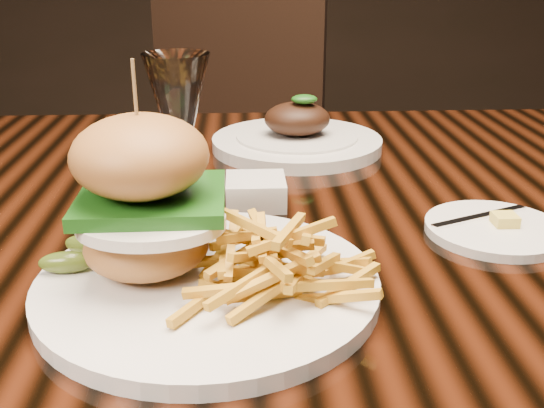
{
  "coord_description": "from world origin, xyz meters",
  "views": [
    {
      "loc": [
        -0.05,
        -0.72,
        1.03
      ],
      "look_at": [
        -0.02,
        -0.17,
        0.81
      ],
      "focal_mm": 42.0,
      "sensor_mm": 36.0,
      "label": 1
    }
  ],
  "objects_px": {
    "dining_table": "(279,256)",
    "chair_far": "(229,153)",
    "wine_glass": "(178,102)",
    "burger_plate": "(196,238)",
    "far_dish": "(297,138)"
  },
  "relations": [
    {
      "from": "dining_table",
      "to": "wine_glass",
      "type": "height_order",
      "value": "wine_glass"
    },
    {
      "from": "burger_plate",
      "to": "wine_glass",
      "type": "relative_size",
      "value": 1.61
    },
    {
      "from": "burger_plate",
      "to": "far_dish",
      "type": "relative_size",
      "value": 1.17
    },
    {
      "from": "burger_plate",
      "to": "chair_far",
      "type": "height_order",
      "value": "same"
    },
    {
      "from": "burger_plate",
      "to": "far_dish",
      "type": "bearing_deg",
      "value": 85.22
    },
    {
      "from": "burger_plate",
      "to": "chair_far",
      "type": "distance_m",
      "value": 1.14
    },
    {
      "from": "dining_table",
      "to": "wine_glass",
      "type": "bearing_deg",
      "value": -145.99
    },
    {
      "from": "dining_table",
      "to": "far_dish",
      "type": "relative_size",
      "value": 6.24
    },
    {
      "from": "burger_plate",
      "to": "chair_far",
      "type": "bearing_deg",
      "value": 100.87
    },
    {
      "from": "burger_plate",
      "to": "far_dish",
      "type": "distance_m",
      "value": 0.45
    },
    {
      "from": "dining_table",
      "to": "chair_far",
      "type": "height_order",
      "value": "chair_far"
    },
    {
      "from": "dining_table",
      "to": "chair_far",
      "type": "distance_m",
      "value": 0.9
    },
    {
      "from": "dining_table",
      "to": "burger_plate",
      "type": "xyz_separation_m",
      "value": [
        -0.09,
        -0.22,
        0.13
      ]
    },
    {
      "from": "wine_glass",
      "to": "chair_far",
      "type": "relative_size",
      "value": 0.2
    },
    {
      "from": "wine_glass",
      "to": "far_dish",
      "type": "bearing_deg",
      "value": 62.4
    }
  ]
}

